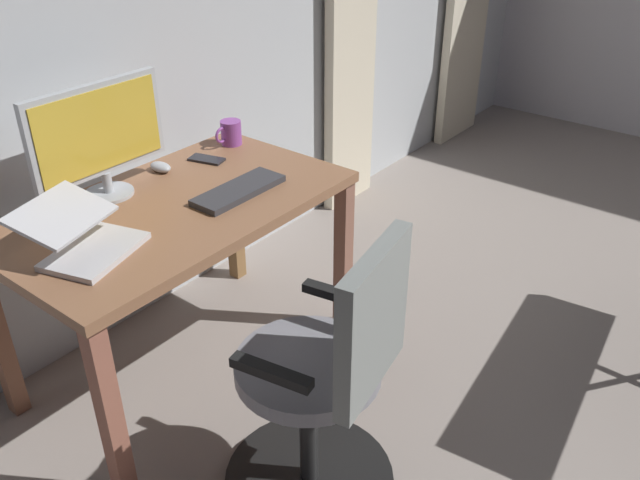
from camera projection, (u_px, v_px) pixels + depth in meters
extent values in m
cube|color=#926242|center=(175.00, 208.00, 2.40)|extent=(1.27, 0.73, 0.04)
cube|color=#8D5C49|center=(343.00, 257.00, 2.82)|extent=(0.06, 0.06, 0.70)
cube|color=#995B47|center=(111.00, 419.00, 2.01)|extent=(0.06, 0.06, 0.70)
cube|color=olive|center=(234.00, 213.00, 3.17)|extent=(0.06, 0.06, 0.70)
cylinder|color=black|center=(309.00, 477.00, 2.21)|extent=(0.56, 0.56, 0.02)
sphere|color=black|center=(343.00, 429.00, 2.41)|extent=(0.05, 0.05, 0.05)
sphere|color=black|center=(260.00, 438.00, 2.38)|extent=(0.05, 0.05, 0.05)
cylinder|color=black|center=(309.00, 428.00, 2.09)|extent=(0.06, 0.06, 0.45)
cylinder|color=gray|center=(308.00, 367.00, 1.97)|extent=(0.51, 0.51, 0.05)
cube|color=gray|center=(373.00, 321.00, 1.77)|extent=(0.38, 0.12, 0.43)
cube|color=black|center=(271.00, 372.00, 1.75)|extent=(0.08, 0.24, 0.03)
cube|color=black|center=(339.00, 295.00, 2.05)|extent=(0.08, 0.24, 0.03)
cylinder|color=#B7BCC1|center=(109.00, 193.00, 2.45)|extent=(0.18, 0.18, 0.01)
cylinder|color=#B7BCC1|center=(107.00, 182.00, 2.43)|extent=(0.04, 0.04, 0.08)
cube|color=#B7BCC1|center=(97.00, 130.00, 2.33)|extent=(0.54, 0.03, 0.33)
cube|color=gold|center=(100.00, 131.00, 2.32)|extent=(0.50, 0.01, 0.29)
cube|color=#333338|center=(239.00, 190.00, 2.46)|extent=(0.38, 0.14, 0.02)
cube|color=silver|center=(95.00, 251.00, 2.08)|extent=(0.35, 0.29, 0.02)
cube|color=silver|center=(61.00, 214.00, 2.06)|extent=(0.34, 0.28, 0.07)
ellipsoid|color=#B7BCC1|center=(161.00, 167.00, 2.62)|extent=(0.06, 0.10, 0.04)
cube|color=#232328|center=(207.00, 159.00, 2.72)|extent=(0.10, 0.16, 0.01)
cylinder|color=purple|center=(231.00, 133.00, 2.85)|extent=(0.09, 0.09, 0.10)
torus|color=purple|center=(222.00, 135.00, 2.81)|extent=(0.07, 0.01, 0.07)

